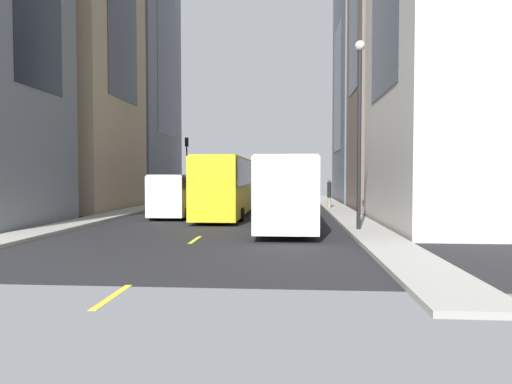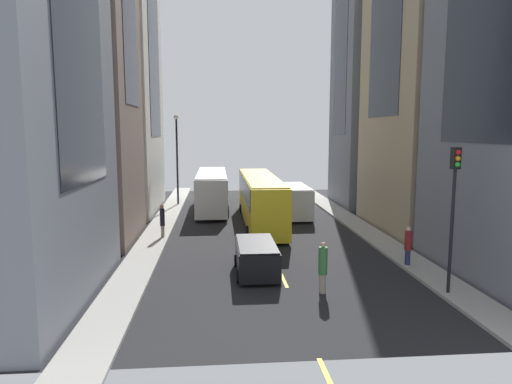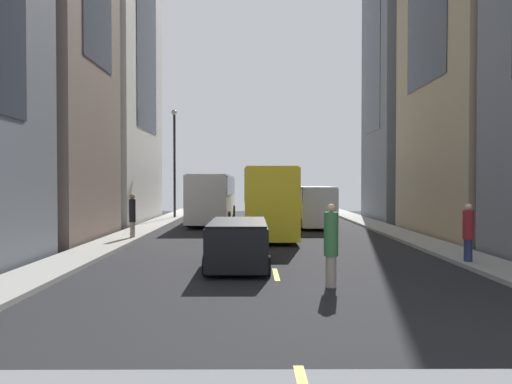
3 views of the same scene
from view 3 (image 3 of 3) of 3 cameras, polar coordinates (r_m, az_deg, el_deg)
The scene contains 18 objects.
ground_plane at distance 27.56m, azimuth 1.14°, elevation -4.78°, with size 40.24×40.24×0.00m, color black.
sidewalk_west at distance 28.30m, azimuth -13.65°, elevation -4.50°, with size 1.84×44.00×0.15m, color #9E9B93.
sidewalk_east at distance 28.66m, azimuth 15.74°, elevation -4.45°, with size 1.84×44.00×0.15m, color #9E9B93.
lane_stripe_1 at distance 15.09m, azimuth 2.37°, elevation -9.72°, with size 0.16×2.00×0.01m, color yellow.
lane_stripe_2 at distance 23.39m, azimuth 1.40°, elevation -5.83°, with size 0.16×2.00×0.01m, color yellow.
lane_stripe_3 at distance 31.74m, azimuth 0.95°, elevation -3.98°, with size 0.16×2.00×0.01m, color yellow.
lane_stripe_4 at distance 40.11m, azimuth 0.68°, elevation -2.90°, with size 0.16×2.00×0.01m, color yellow.
lane_stripe_5 at distance 48.49m, azimuth 0.51°, elevation -2.20°, with size 0.16×2.00×0.01m, color yellow.
building_west_2 at distance 38.43m, azimuth -19.33°, elevation 18.83°, with size 8.54×11.21×29.12m.
building_east_2 at distance 40.16m, azimuth 18.35°, elevation 18.42°, with size 6.41×7.63×29.61m.
city_bus_white at distance 34.74m, azimuth -5.06°, elevation -0.23°, with size 2.80×12.31×3.35m.
streetcar_yellow at distance 28.29m, azimuth 1.40°, elevation -0.31°, with size 2.70×14.55×3.59m.
delivery_van_white at distance 30.68m, azimuth 6.93°, elevation -1.35°, with size 2.25×5.76×2.58m.
car_black_0 at distance 16.06m, azimuth -2.13°, elevation -5.74°, with size 2.07×4.18×1.57m.
pedestrian_waiting_curb at distance 24.44m, azimuth -14.42°, elevation -2.51°, with size 0.31×0.31×2.13m.
pedestrian_crossing_near at distance 18.01m, azimuth 23.83°, elevation -4.22°, with size 0.37×0.37×1.98m.
pedestrian_walking_far at distance 13.30m, azimuth 8.88°, elevation -6.02°, with size 0.39×0.39×2.27m.
streetlamp_near at distance 37.74m, azimuth -9.63°, elevation 4.62°, with size 0.44×0.44×8.31m.
Camera 3 is at (-0.70, -27.40, 2.86)m, focal length 33.79 mm.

